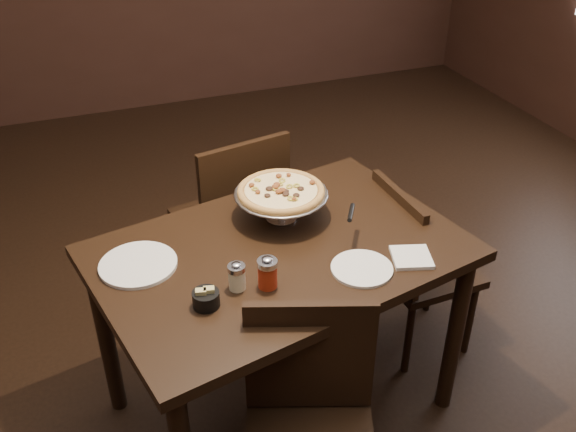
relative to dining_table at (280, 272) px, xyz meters
name	(u,v)px	position (x,y,z in m)	size (l,w,h in m)	color
room	(302,92)	(0.08, -0.01, 0.70)	(6.04, 7.04, 2.84)	black
dining_table	(280,272)	(0.00, 0.00, 0.00)	(1.45, 1.12, 0.81)	black
pizza_stand	(281,192)	(0.07, 0.19, 0.23)	(0.36, 0.36, 0.15)	#B3B3BA
parmesan_shaker	(237,276)	(-0.21, -0.16, 0.16)	(0.06, 0.06, 0.10)	beige
pepper_flake_shaker	(267,273)	(-0.11, -0.19, 0.16)	(0.07, 0.07, 0.12)	maroon
packet_caddy	(206,298)	(-0.33, -0.21, 0.14)	(0.09, 0.09, 0.07)	black
napkin_stack	(411,257)	(0.41, -0.23, 0.11)	(0.13, 0.13, 0.01)	white
plate_left	(138,265)	(-0.50, 0.08, 0.11)	(0.27, 0.27, 0.01)	white
plate_near	(362,268)	(0.22, -0.22, 0.11)	(0.21, 0.21, 0.01)	white
serving_spatula	(351,213)	(0.26, -0.04, 0.22)	(0.14, 0.14, 0.02)	#B3B3BA
chair_far	(234,216)	(0.03, 0.72, -0.19)	(0.52, 0.52, 0.95)	black
chair_near	(310,425)	(-0.09, -0.52, -0.22)	(0.53, 0.53, 0.89)	black
chair_side	(414,263)	(0.68, 0.15, -0.24)	(0.41, 0.41, 0.86)	black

